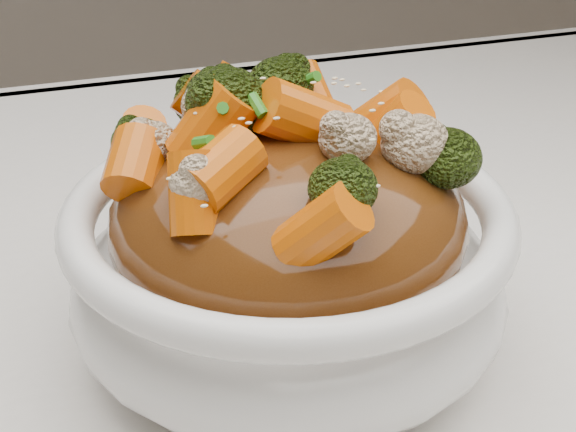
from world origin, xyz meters
name	(u,v)px	position (x,y,z in m)	size (l,w,h in m)	color
tablecloth	(316,380)	(0.00, 0.00, 0.73)	(1.20, 0.80, 0.04)	white
bowl	(288,273)	(-0.01, 0.01, 0.79)	(0.20, 0.20, 0.08)	white
sauce_base	(288,221)	(-0.01, 0.01, 0.82)	(0.16, 0.16, 0.09)	#50280D
carrots	(288,100)	(-0.01, 0.01, 0.88)	(0.16, 0.16, 0.05)	#DA5E07
broccoli	(288,102)	(-0.01, 0.01, 0.88)	(0.16, 0.16, 0.04)	black
cauliflower	(288,106)	(-0.01, 0.01, 0.87)	(0.16, 0.16, 0.03)	beige
scallions	(288,98)	(-0.01, 0.01, 0.88)	(0.12, 0.12, 0.02)	#2B7E1D
sesame_seeds	(288,98)	(-0.01, 0.01, 0.88)	(0.15, 0.15, 0.01)	beige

